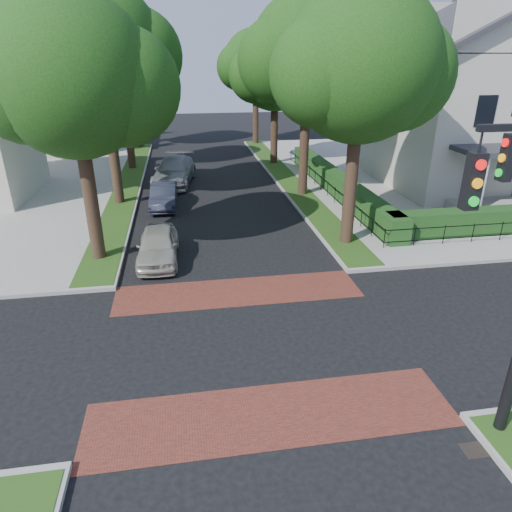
# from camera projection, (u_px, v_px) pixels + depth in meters

# --- Properties ---
(ground) EXTENTS (120.00, 120.00, 0.00)m
(ground) POSITION_uv_depth(u_px,v_px,m) (252.00, 341.00, 14.03)
(ground) COLOR black
(ground) RESTS_ON ground
(sidewalk_ne) EXTENTS (30.00, 30.00, 0.15)m
(sidewalk_ne) POSITION_uv_depth(u_px,v_px,m) (471.00, 171.00, 34.02)
(sidewalk_ne) COLOR gray
(sidewalk_ne) RESTS_ON ground
(crosswalk_far) EXTENTS (9.00, 2.20, 0.01)m
(crosswalk_far) POSITION_uv_depth(u_px,v_px,m) (238.00, 292.00, 16.91)
(crosswalk_far) COLOR maroon
(crosswalk_far) RESTS_ON ground
(crosswalk_near) EXTENTS (9.00, 2.20, 0.01)m
(crosswalk_near) POSITION_uv_depth(u_px,v_px,m) (272.00, 415.00, 11.14)
(crosswalk_near) COLOR maroon
(crosswalk_near) RESTS_ON ground
(storm_drain) EXTENTS (0.65, 0.45, 0.01)m
(storm_drain) POSITION_uv_depth(u_px,v_px,m) (476.00, 450.00, 10.15)
(storm_drain) COLOR black
(storm_drain) RESTS_ON ground
(grass_strip_ne) EXTENTS (1.60, 29.80, 0.02)m
(grass_strip_ne) POSITION_uv_depth(u_px,v_px,m) (286.00, 177.00, 31.99)
(grass_strip_ne) COLOR #244313
(grass_strip_ne) RESTS_ON sidewalk_ne
(grass_strip_nw) EXTENTS (1.60, 29.80, 0.02)m
(grass_strip_nw) POSITION_uv_depth(u_px,v_px,m) (128.00, 184.00, 30.40)
(grass_strip_nw) COLOR #244313
(grass_strip_nw) RESTS_ON sidewalk_nw
(tree_right_near) EXTENTS (7.75, 6.67, 10.66)m
(tree_right_near) POSITION_uv_depth(u_px,v_px,m) (361.00, 66.00, 18.30)
(tree_right_near) COLOR black
(tree_right_near) RESTS_ON sidewalk_ne
(tree_right_mid) EXTENTS (8.25, 7.09, 11.22)m
(tree_right_mid) POSITION_uv_depth(u_px,v_px,m) (309.00, 56.00, 25.38)
(tree_right_mid) COLOR black
(tree_right_mid) RESTS_ON sidewalk_ne
(tree_right_far) EXTENTS (7.25, 6.23, 9.74)m
(tree_right_far) POSITION_uv_depth(u_px,v_px,m) (276.00, 71.00, 33.91)
(tree_right_far) COLOR black
(tree_right_far) RESTS_ON sidewalk_ne
(tree_right_back) EXTENTS (7.50, 6.45, 10.20)m
(tree_right_back) POSITION_uv_depth(u_px,v_px,m) (256.00, 64.00, 41.90)
(tree_right_back) COLOR black
(tree_right_back) RESTS_ON sidewalk_ne
(tree_left_near) EXTENTS (7.50, 6.45, 10.20)m
(tree_left_near) POSITION_uv_depth(u_px,v_px,m) (77.00, 78.00, 16.81)
(tree_left_near) COLOR black
(tree_left_near) RESTS_ON sidewalk_nw
(tree_left_mid) EXTENTS (8.00, 6.88, 11.48)m
(tree_left_mid) POSITION_uv_depth(u_px,v_px,m) (103.00, 49.00, 23.61)
(tree_left_mid) COLOR black
(tree_left_mid) RESTS_ON sidewalk_nw
(tree_left_far) EXTENTS (7.00, 6.02, 9.86)m
(tree_left_far) POSITION_uv_depth(u_px,v_px,m) (123.00, 69.00, 32.20)
(tree_left_far) COLOR black
(tree_left_far) RESTS_ON sidewalk_nw
(tree_left_back) EXTENTS (7.75, 6.66, 10.44)m
(tree_left_back) POSITION_uv_depth(u_px,v_px,m) (134.00, 63.00, 40.22)
(tree_left_back) COLOR black
(tree_left_back) RESTS_ON sidewalk_nw
(hedge_main_road) EXTENTS (1.00, 18.00, 1.20)m
(hedge_main_road) POSITION_uv_depth(u_px,v_px,m) (337.00, 183.00, 28.39)
(hedge_main_road) COLOR #1B3C14
(hedge_main_road) RESTS_ON sidewalk_ne
(fence_main_road) EXTENTS (0.06, 18.00, 0.90)m
(fence_main_road) POSITION_uv_depth(u_px,v_px,m) (324.00, 186.00, 28.34)
(fence_main_road) COLOR black
(fence_main_road) RESTS_ON sidewalk_ne
(house_victorian) EXTENTS (13.00, 13.05, 12.48)m
(house_victorian) POSITION_uv_depth(u_px,v_px,m) (488.00, 90.00, 28.53)
(house_victorian) COLOR beige
(house_victorian) RESTS_ON sidewalk_ne
(house_left_far) EXTENTS (10.00, 9.00, 10.14)m
(house_left_far) POSITION_uv_depth(u_px,v_px,m) (13.00, 94.00, 38.57)
(house_left_far) COLOR beige
(house_left_far) RESTS_ON sidewalk_nw
(parked_car_front) EXTENTS (1.75, 4.15, 1.40)m
(parked_car_front) POSITION_uv_depth(u_px,v_px,m) (158.00, 245.00, 19.20)
(parked_car_front) COLOR #AFAC9D
(parked_car_front) RESTS_ON ground
(parked_car_middle) EXTENTS (1.55, 4.09, 1.33)m
(parked_car_middle) POSITION_uv_depth(u_px,v_px,m) (164.00, 196.00, 26.06)
(parked_car_middle) COLOR #212432
(parked_car_middle) RESTS_ON ground
(parked_car_rear) EXTENTS (3.29, 6.18, 1.71)m
(parked_car_rear) POSITION_uv_depth(u_px,v_px,m) (174.00, 171.00, 30.83)
(parked_car_rear) COLOR gray
(parked_car_rear) RESTS_ON ground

